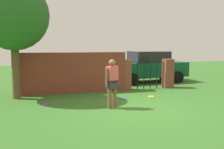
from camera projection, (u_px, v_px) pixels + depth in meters
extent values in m
plane|color=#336623|center=(133.00, 109.00, 8.69)|extent=(40.00, 40.00, 0.00)
cube|color=brown|center=(71.00, 73.00, 11.54)|extent=(4.81, 0.50, 1.76)
cylinder|color=brown|center=(16.00, 67.00, 10.19)|extent=(0.30, 0.30, 2.47)
sphere|color=#286023|center=(13.00, 15.00, 9.96)|extent=(2.67, 2.67, 2.67)
cylinder|color=brown|center=(115.00, 95.00, 8.84)|extent=(0.14, 0.14, 0.85)
cylinder|color=brown|center=(109.00, 96.00, 8.70)|extent=(0.14, 0.14, 0.85)
cube|color=#2D2D38|center=(112.00, 84.00, 8.73)|extent=(0.42, 0.34, 0.28)
cube|color=#CC4C4C|center=(112.00, 74.00, 8.69)|extent=(0.42, 0.34, 0.55)
sphere|color=brown|center=(112.00, 63.00, 8.65)|extent=(0.22, 0.22, 0.22)
cylinder|color=brown|center=(117.00, 76.00, 8.85)|extent=(0.09, 0.09, 0.58)
cylinder|color=brown|center=(107.00, 77.00, 8.56)|extent=(0.09, 0.09, 0.58)
cube|color=brown|center=(125.00, 75.00, 12.28)|extent=(0.44, 0.44, 1.40)
cube|color=brown|center=(168.00, 73.00, 12.91)|extent=(0.44, 0.44, 1.40)
cylinder|color=black|center=(131.00, 76.00, 12.36)|extent=(0.04, 0.04, 1.30)
cylinder|color=black|center=(137.00, 75.00, 12.46)|extent=(0.04, 0.04, 1.30)
cylinder|color=black|center=(144.00, 75.00, 12.55)|extent=(0.04, 0.04, 1.30)
cylinder|color=black|center=(150.00, 75.00, 12.65)|extent=(0.04, 0.04, 1.30)
cylinder|color=black|center=(157.00, 75.00, 12.74)|extent=(0.04, 0.04, 1.30)
cylinder|color=black|center=(163.00, 75.00, 12.84)|extent=(0.04, 0.04, 1.30)
cube|color=#0C4C2D|center=(148.00, 69.00, 14.80)|extent=(4.29, 1.95, 0.80)
cube|color=#1E2328|center=(149.00, 57.00, 14.72)|extent=(2.09, 1.62, 0.60)
cylinder|color=black|center=(162.00, 74.00, 16.11)|extent=(0.65, 0.26, 0.64)
cylinder|color=black|center=(178.00, 77.00, 14.52)|extent=(0.65, 0.26, 0.64)
cylinder|color=black|center=(120.00, 76.00, 15.17)|extent=(0.65, 0.26, 0.64)
cylinder|color=black|center=(132.00, 79.00, 13.59)|extent=(0.65, 0.26, 0.64)
cylinder|color=purple|center=(45.00, 105.00, 9.25)|extent=(0.27, 0.27, 0.02)
cylinder|color=blue|center=(124.00, 99.00, 10.23)|extent=(0.27, 0.27, 0.02)
cylinder|color=yellow|center=(151.00, 96.00, 10.73)|extent=(0.27, 0.27, 0.02)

